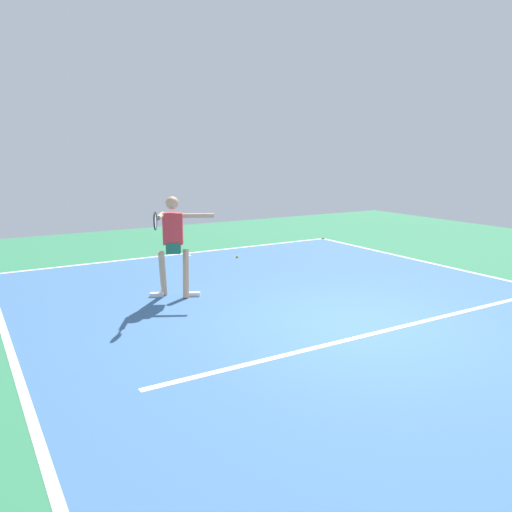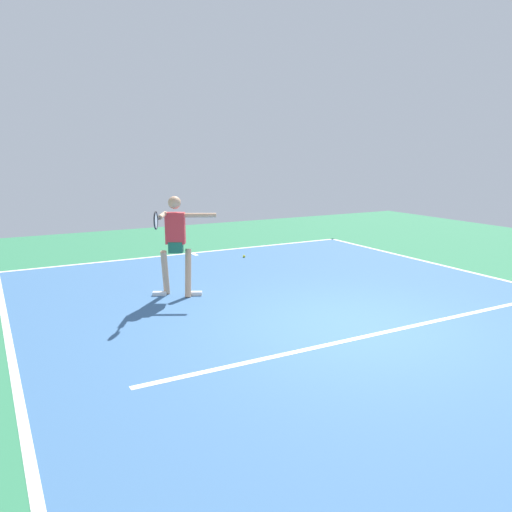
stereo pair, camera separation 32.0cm
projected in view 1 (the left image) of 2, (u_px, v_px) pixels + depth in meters
The scene contains 8 objects.
ground_plane at pixel (353, 326), 7.51m from camera, with size 22.68×22.68×0.00m, color #2D754C.
court_surface at pixel (353, 326), 7.51m from camera, with size 9.09×12.91×0.00m, color #38608E.
court_line_baseline_near at pixel (184, 254), 12.89m from camera, with size 9.09×0.10×0.01m, color white.
court_line_sideline_right at pixel (26, 400), 5.24m from camera, with size 0.10×12.91×0.01m, color white.
court_line_service at pixel (373, 334), 7.17m from camera, with size 6.82×0.10×0.01m, color white.
court_line_centre_mark at pixel (187, 255), 12.72m from camera, with size 0.10×0.30×0.01m, color white.
tennis_player at pixel (173, 240), 8.81m from camera, with size 1.31×1.13×1.81m.
tennis_ball_by_sideline at pixel (237, 256), 12.39m from camera, with size 0.07×0.07×0.07m, color yellow.
Camera 1 is at (4.93, 5.38, 2.52)m, focal length 35.39 mm.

